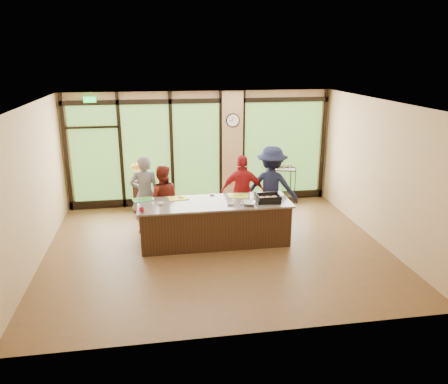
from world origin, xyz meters
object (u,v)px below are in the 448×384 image
object	(u,v)px
island_base	(215,223)
flower_stand	(143,195)
cook_right	(271,187)
bar_cart	(281,179)
cook_left	(145,194)
roasting_pan	(268,200)

from	to	relation	value
island_base	flower_stand	distance (m)	2.77
cook_right	flower_stand	size ratio (longest dim) A/B	2.26
cook_right	bar_cart	size ratio (longest dim) A/B	1.82
flower_stand	bar_cart	bearing A→B (deg)	8.09
cook_left	flower_stand	world-z (taller)	cook_left
flower_stand	cook_right	bearing A→B (deg)	-21.89
island_base	bar_cart	world-z (taller)	bar_cart
flower_stand	island_base	bearing A→B (deg)	-50.18
island_base	cook_right	distance (m)	1.69
roasting_pan	cook_left	bearing A→B (deg)	164.11
island_base	cook_left	size ratio (longest dim) A/B	1.73
flower_stand	roasting_pan	bearing A→B (deg)	-37.11
cook_left	roasting_pan	world-z (taller)	cook_left
island_base	bar_cart	size ratio (longest dim) A/B	2.96
cook_left	bar_cart	xyz separation A→B (m)	(3.62, 1.62, -0.27)
island_base	roasting_pan	size ratio (longest dim) A/B	6.52
roasting_pan	bar_cart	world-z (taller)	bar_cart
cook_right	cook_left	bearing A→B (deg)	21.71
flower_stand	cook_left	bearing A→B (deg)	-80.26
island_base	roasting_pan	xyz separation A→B (m)	(1.12, -0.18, 0.52)
flower_stand	bar_cart	xyz separation A→B (m)	(3.72, 0.16, 0.21)
cook_left	cook_right	bearing A→B (deg)	178.42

